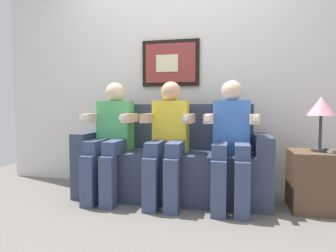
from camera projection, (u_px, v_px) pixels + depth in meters
name	position (u px, v px, depth m)	size (l,w,h in m)	color
ground_plane	(164.00, 207.00, 2.53)	(5.47, 5.47, 0.00)	#66605B
back_wall_assembly	(180.00, 68.00, 3.19)	(4.21, 0.10, 2.60)	silver
couch	(172.00, 165.00, 2.83)	(1.81, 0.58, 0.90)	#333D56
person_on_left	(111.00, 135.00, 2.77)	(0.46, 0.56, 1.11)	#4CB266
person_in_middle	(168.00, 136.00, 2.65)	(0.46, 0.56, 1.11)	yellow
person_on_right	(231.00, 138.00, 2.52)	(0.46, 0.56, 1.11)	#3F72CC
side_table_right	(315.00, 181.00, 2.46)	(0.40, 0.40, 0.50)	brown
table_lamp	(321.00, 109.00, 2.41)	(0.22, 0.22, 0.46)	#333338
spare_remote_on_table	(328.00, 151.00, 2.39)	(0.04, 0.13, 0.02)	white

